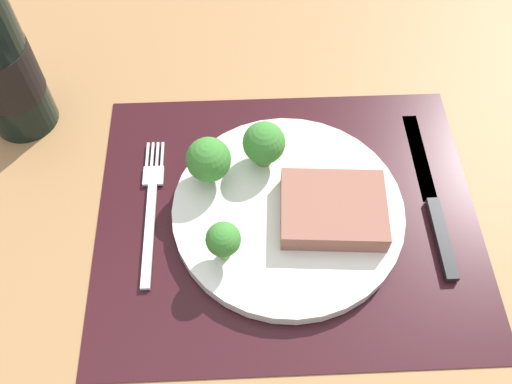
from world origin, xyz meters
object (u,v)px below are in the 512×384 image
knife (433,204)px  steak (333,209)px  plate (288,211)px  fork (151,208)px

knife → steak: bearing=-172.2°
knife → plate: bearing=-178.6°
steak → knife: bearing=8.3°
fork → plate: bearing=-2.6°
steak → fork: steak is taller
steak → knife: steak is taller
steak → knife: (11.94, 1.73, -2.55)cm
plate → fork: (-15.45, 1.42, -0.55)cm
fork → knife: knife is taller
fork → knife: 32.10cm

